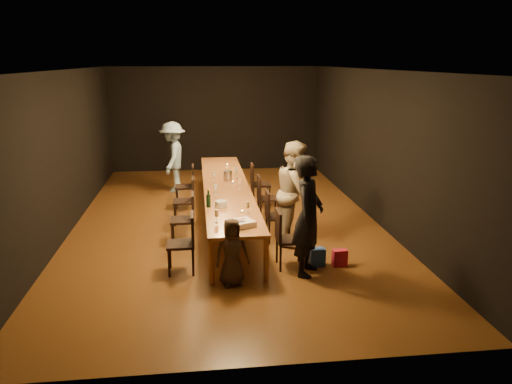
{
  "coord_description": "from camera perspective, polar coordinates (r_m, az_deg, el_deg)",
  "views": [
    {
      "loc": [
        -0.56,
        -9.64,
        3.18
      ],
      "look_at": [
        0.42,
        -1.5,
        1.0
      ],
      "focal_mm": 35.0,
      "sensor_mm": 36.0,
      "label": 1
    }
  ],
  "objects": [
    {
      "name": "tealight_near",
      "position": [
        8.19,
        -1.58,
        -2.26
      ],
      "size": [
        0.05,
        0.05,
        0.03
      ],
      "primitive_type": "cylinder",
      "color": "#B2B7B2",
      "rests_on": "table"
    },
    {
      "name": "wineglass_3",
      "position": [
        9.67,
        -1.86,
        0.96
      ],
      "size": [
        0.06,
        0.06,
        0.21
      ],
      "primitive_type": null,
      "color": "beige",
      "rests_on": "table"
    },
    {
      "name": "chair_left_3",
      "position": [
        11.18,
        -8.14,
        0.68
      ],
      "size": [
        0.42,
        0.42,
        0.93
      ],
      "primitive_type": null,
      "rotation": [
        0.0,
        0.0,
        1.57
      ],
      "color": "black",
      "rests_on": "ground"
    },
    {
      "name": "chair_left_0",
      "position": [
        7.74,
        -8.61,
        -5.83
      ],
      "size": [
        0.42,
        0.42,
        0.93
      ],
      "primitive_type": null,
      "rotation": [
        0.0,
        0.0,
        1.57
      ],
      "color": "black",
      "rests_on": "ground"
    },
    {
      "name": "chair_left_2",
      "position": [
        10.02,
        -8.26,
        -1.0
      ],
      "size": [
        0.42,
        0.42,
        0.93
      ],
      "primitive_type": null,
      "rotation": [
        0.0,
        0.0,
        1.57
      ],
      "color": "black",
      "rests_on": "ground"
    },
    {
      "name": "champagne_bottle",
      "position": [
        8.49,
        -5.46,
        -0.68
      ],
      "size": [
        0.08,
        0.08,
        0.32
      ],
      "primitive_type": null,
      "rotation": [
        0.0,
        0.0,
        0.01
      ],
      "color": "black",
      "rests_on": "table"
    },
    {
      "name": "wineglass_2",
      "position": [
        9.25,
        -4.63,
        0.27
      ],
      "size": [
        0.06,
        0.06,
        0.21
      ],
      "primitive_type": null,
      "color": "silver",
      "rests_on": "table"
    },
    {
      "name": "chair_right_1",
      "position": [
        8.98,
        2.51,
        -2.73
      ],
      "size": [
        0.42,
        0.42,
        0.93
      ],
      "primitive_type": null,
      "rotation": [
        0.0,
        0.0,
        -1.57
      ],
      "color": "black",
      "rests_on": "ground"
    },
    {
      "name": "tealight_far",
      "position": [
        11.89,
        -3.3,
        3.14
      ],
      "size": [
        0.05,
        0.05,
        0.03
      ],
      "primitive_type": "cylinder",
      "color": "#B2B7B2",
      "rests_on": "table"
    },
    {
      "name": "birthday_cake",
      "position": [
        7.51,
        -1.79,
        -3.64
      ],
      "size": [
        0.48,
        0.44,
        0.09
      ],
      "rotation": [
        0.0,
        0.0,
        0.42
      ],
      "color": "white",
      "rests_on": "table"
    },
    {
      "name": "wineglass_5",
      "position": [
        10.62,
        -2.28,
        2.22
      ],
      "size": [
        0.06,
        0.06,
        0.21
      ],
      "primitive_type": null,
      "color": "silver",
      "rests_on": "table"
    },
    {
      "name": "woman_birthday",
      "position": [
        7.5,
        5.99,
        -2.74
      ],
      "size": [
        0.68,
        0.79,
        1.84
      ],
      "primitive_type": "imported",
      "rotation": [
        0.0,
        0.0,
        1.14
      ],
      "color": "black",
      "rests_on": "ground"
    },
    {
      "name": "gift_bag_red",
      "position": [
        8.09,
        9.55,
        -7.43
      ],
      "size": [
        0.24,
        0.14,
        0.27
      ],
      "primitive_type": "cube",
      "rotation": [
        0.0,
        0.0,
        0.06
      ],
      "color": "#D21F43",
      "rests_on": "ground"
    },
    {
      "name": "child",
      "position": [
        7.23,
        -2.76,
        -6.88
      ],
      "size": [
        0.54,
        0.39,
        1.0
      ],
      "primitive_type": "imported",
      "rotation": [
        0.0,
        0.0,
        0.16
      ],
      "color": "#3F2F23",
      "rests_on": "ground"
    },
    {
      "name": "ground",
      "position": [
        10.17,
        -3.36,
        -3.37
      ],
      "size": [
        10.0,
        10.0,
        0.0
      ],
      "primitive_type": "plane",
      "color": "#432210",
      "rests_on": "ground"
    },
    {
      "name": "man_blue",
      "position": [
        12.47,
        -9.48,
        3.98
      ],
      "size": [
        0.79,
        1.19,
        1.73
      ],
      "primitive_type": "imported",
      "rotation": [
        0.0,
        0.0,
        -1.71
      ],
      "color": "#7EA0C2",
      "rests_on": "ground"
    },
    {
      "name": "gift_bag_blue",
      "position": [
        8.05,
        7.03,
        -7.38
      ],
      "size": [
        0.24,
        0.16,
        0.29
      ],
      "primitive_type": "cube",
      "rotation": [
        0.0,
        0.0,
        0.02
      ],
      "color": "#2952B5",
      "rests_on": "ground"
    },
    {
      "name": "table",
      "position": [
        9.97,
        -3.42,
        0.46
      ],
      "size": [
        0.9,
        6.0,
        0.75
      ],
      "color": "brown",
      "rests_on": "ground"
    },
    {
      "name": "room_shell",
      "position": [
        9.72,
        -3.55,
        8.34
      ],
      "size": [
        6.04,
        10.04,
        3.02
      ],
      "color": "black",
      "rests_on": "ground"
    },
    {
      "name": "wineglass_0",
      "position": [
        7.69,
        -4.51,
        -2.77
      ],
      "size": [
        0.06,
        0.06,
        0.21
      ],
      "primitive_type": null,
      "color": "beige",
      "rests_on": "table"
    },
    {
      "name": "tealight_mid",
      "position": [
        10.16,
        -2.66,
        1.12
      ],
      "size": [
        0.05,
        0.05,
        0.03
      ],
      "primitive_type": "cylinder",
      "color": "#B2B7B2",
      "rests_on": "table"
    },
    {
      "name": "chair_right_0",
      "position": [
        7.86,
        3.93,
        -5.36
      ],
      "size": [
        0.42,
        0.42,
        0.93
      ],
      "primitive_type": null,
      "rotation": [
        0.0,
        0.0,
        -1.57
      ],
      "color": "black",
      "rests_on": "ground"
    },
    {
      "name": "ice_bucket",
      "position": [
        10.41,
        -3.25,
        1.92
      ],
      "size": [
        0.21,
        0.21,
        0.19
      ],
      "primitive_type": "cylinder",
      "rotation": [
        0.0,
        0.0,
        -0.22
      ],
      "color": "#AFAFB4",
      "rests_on": "table"
    },
    {
      "name": "wineglass_4",
      "position": [
        10.3,
        -4.84,
        1.78
      ],
      "size": [
        0.06,
        0.06,
        0.21
      ],
      "primitive_type": null,
      "color": "silver",
      "rests_on": "table"
    },
    {
      "name": "chair_left_1",
      "position": [
        8.87,
        -8.41,
        -3.1
      ],
      "size": [
        0.42,
        0.42,
        0.93
      ],
      "primitive_type": null,
      "rotation": [
        0.0,
        0.0,
        1.57
      ],
      "color": "black",
      "rests_on": "ground"
    },
    {
      "name": "wineglass_1",
      "position": [
        8.11,
        -0.95,
        -1.79
      ],
      "size": [
        0.06,
        0.06,
        0.21
      ],
      "primitive_type": null,
      "color": "beige",
      "rests_on": "table"
    },
    {
      "name": "chair_right_2",
      "position": [
        10.11,
        1.41,
        -0.69
      ],
      "size": [
        0.42,
        0.42,
        0.93
      ],
      "primitive_type": null,
      "rotation": [
        0.0,
        0.0,
        -1.57
      ],
      "color": "black",
      "rests_on": "ground"
    },
    {
      "name": "chair_right_3",
      "position": [
        11.26,
        0.53,
        0.94
      ],
      "size": [
        0.42,
        0.42,
        0.93
      ],
      "primitive_type": null,
      "rotation": [
        0.0,
        0.0,
        -1.57
      ],
      "color": "black",
      "rests_on": "ground"
    },
    {
      "name": "woman_tan",
      "position": [
        8.82,
        4.56,
        -0.05
      ],
      "size": [
        0.91,
        1.05,
        1.83
      ],
      "primitive_type": "imported",
      "rotation": [
        0.0,
        0.0,
        1.29
      ],
      "color": "tan",
      "rests_on": "ground"
    },
    {
      "name": "plate_stack",
      "position": [
        8.48,
        -4.03,
        -1.4
      ],
      "size": [
        0.25,
        0.25,
        0.11
      ],
      "primitive_type": "cylinder",
      "rotation": [
        0.0,
        0.0,
        -0.27
      ],
      "color": "silver",
      "rests_on": "table"
    }
  ]
}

